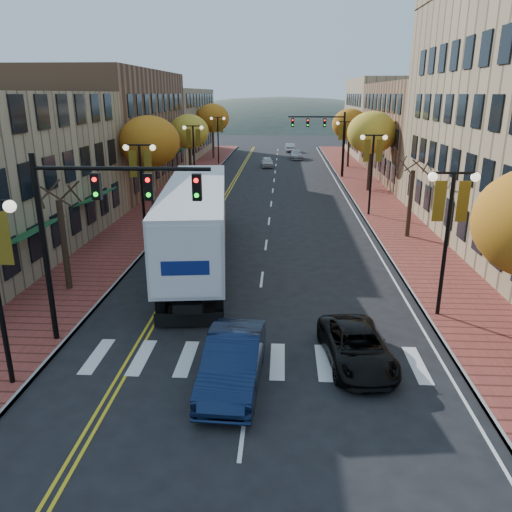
# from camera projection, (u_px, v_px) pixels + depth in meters

# --- Properties ---
(ground) EXTENTS (200.00, 200.00, 0.00)m
(ground) POSITION_uv_depth(u_px,v_px,m) (248.00, 393.00, 15.51)
(ground) COLOR black
(ground) RESTS_ON ground
(sidewalk_left) EXTENTS (4.00, 85.00, 0.15)m
(sidewalk_left) POSITION_uv_depth(u_px,v_px,m) (177.00, 192.00, 46.80)
(sidewalk_left) COLOR brown
(sidewalk_left) RESTS_ON ground
(sidewalk_right) EXTENTS (4.00, 85.00, 0.15)m
(sidewalk_right) POSITION_uv_depth(u_px,v_px,m) (370.00, 194.00, 45.86)
(sidewalk_right) COLOR brown
(sidewalk_right) RESTS_ON ground
(building_left_mid) EXTENTS (12.00, 24.00, 11.00)m
(building_left_mid) POSITION_uv_depth(u_px,v_px,m) (101.00, 130.00, 48.86)
(building_left_mid) COLOR brown
(building_left_mid) RESTS_ON ground
(building_left_far) EXTENTS (12.00, 26.00, 9.50)m
(building_left_far) POSITION_uv_depth(u_px,v_px,m) (161.00, 123.00, 72.82)
(building_left_far) COLOR #9E8966
(building_left_far) RESTS_ON ground
(building_right_mid) EXTENTS (15.00, 24.00, 10.00)m
(building_right_mid) POSITION_uv_depth(u_px,v_px,m) (449.00, 132.00, 52.85)
(building_right_mid) COLOR brown
(building_right_mid) RESTS_ON ground
(building_right_far) EXTENTS (15.00, 20.00, 11.00)m
(building_right_far) POSITION_uv_depth(u_px,v_px,m) (403.00, 117.00, 73.58)
(building_right_far) COLOR #9E8966
(building_right_far) RESTS_ON ground
(tree_left_a) EXTENTS (0.28, 0.28, 4.20)m
(tree_left_a) POSITION_uv_depth(u_px,v_px,m) (64.00, 245.00, 22.87)
(tree_left_a) COLOR #382619
(tree_left_a) RESTS_ON sidewalk_left
(tree_left_b) EXTENTS (4.48, 4.48, 7.21)m
(tree_left_b) POSITION_uv_depth(u_px,v_px,m) (150.00, 142.00, 37.07)
(tree_left_b) COLOR #382619
(tree_left_b) RESTS_ON sidewalk_left
(tree_left_c) EXTENTS (4.16, 4.16, 6.69)m
(tree_left_c) POSITION_uv_depth(u_px,v_px,m) (189.00, 132.00, 52.37)
(tree_left_c) COLOR #382619
(tree_left_c) RESTS_ON sidewalk_left
(tree_left_d) EXTENTS (4.61, 4.61, 7.42)m
(tree_left_d) POSITION_uv_depth(u_px,v_px,m) (213.00, 118.00, 69.29)
(tree_left_d) COLOR #382619
(tree_left_d) RESTS_ON sidewalk_left
(tree_right_b) EXTENTS (0.28, 0.28, 4.20)m
(tree_right_b) POSITION_uv_depth(u_px,v_px,m) (410.00, 204.00, 31.42)
(tree_right_b) COLOR #382619
(tree_right_b) RESTS_ON sidewalk_right
(tree_right_c) EXTENTS (4.48, 4.48, 7.21)m
(tree_right_c) POSITION_uv_depth(u_px,v_px,m) (372.00, 133.00, 45.62)
(tree_right_c) COLOR #382619
(tree_right_c) RESTS_ON sidewalk_right
(tree_right_d) EXTENTS (4.35, 4.35, 7.00)m
(tree_right_d) POSITION_uv_depth(u_px,v_px,m) (350.00, 124.00, 60.85)
(tree_right_d) COLOR #382619
(tree_right_d) RESTS_ON sidewalk_right
(lamp_left_b) EXTENTS (1.96, 0.36, 6.05)m
(lamp_left_b) POSITION_uv_depth(u_px,v_px,m) (141.00, 174.00, 29.75)
(lamp_left_b) COLOR black
(lamp_left_b) RESTS_ON ground
(lamp_left_c) EXTENTS (1.96, 0.36, 6.05)m
(lamp_left_c) POSITION_uv_depth(u_px,v_px,m) (194.00, 145.00, 46.84)
(lamp_left_c) COLOR black
(lamp_left_c) RESTS_ON ground
(lamp_left_d) EXTENTS (1.96, 0.36, 6.05)m
(lamp_left_d) POSITION_uv_depth(u_px,v_px,m) (218.00, 131.00, 63.92)
(lamp_left_d) COLOR black
(lamp_left_d) RESTS_ON ground
(lamp_right_a) EXTENTS (1.96, 0.36, 6.05)m
(lamp_right_a) POSITION_uv_depth(u_px,v_px,m) (449.00, 217.00, 19.48)
(lamp_right_a) COLOR black
(lamp_right_a) RESTS_ON ground
(lamp_right_b) EXTENTS (1.96, 0.36, 6.05)m
(lamp_right_b) POSITION_uv_depth(u_px,v_px,m) (372.00, 159.00, 36.56)
(lamp_right_b) COLOR black
(lamp_right_b) RESTS_ON ground
(lamp_right_c) EXTENTS (1.96, 0.36, 6.05)m
(lamp_right_c) POSITION_uv_depth(u_px,v_px,m) (345.00, 138.00, 53.65)
(lamp_right_c) COLOR black
(lamp_right_c) RESTS_ON ground
(traffic_mast_near) EXTENTS (6.10, 0.35, 7.00)m
(traffic_mast_near) POSITION_uv_depth(u_px,v_px,m) (94.00, 214.00, 17.11)
(traffic_mast_near) COLOR black
(traffic_mast_near) RESTS_ON ground
(traffic_mast_far) EXTENTS (6.10, 0.34, 7.00)m
(traffic_mast_far) POSITION_uv_depth(u_px,v_px,m) (326.00, 132.00, 53.55)
(traffic_mast_far) COLOR black
(traffic_mast_far) RESTS_ON ground
(semi_truck) EXTENTS (4.90, 18.20, 4.50)m
(semi_truck) POSITION_uv_depth(u_px,v_px,m) (198.00, 215.00, 26.92)
(semi_truck) COLOR black
(semi_truck) RESTS_ON ground
(navy_sedan) EXTENTS (1.91, 4.98, 1.62)m
(navy_sedan) POSITION_uv_depth(u_px,v_px,m) (233.00, 361.00, 15.77)
(navy_sedan) COLOR #0D1935
(navy_sedan) RESTS_ON ground
(black_suv) EXTENTS (2.58, 4.71, 1.25)m
(black_suv) POSITION_uv_depth(u_px,v_px,m) (357.00, 347.00, 17.06)
(black_suv) COLOR black
(black_suv) RESTS_ON ground
(car_far_white) EXTENTS (1.83, 3.85, 1.27)m
(car_far_white) POSITION_uv_depth(u_px,v_px,m) (267.00, 162.00, 62.99)
(car_far_white) COLOR silver
(car_far_white) RESTS_ON ground
(car_far_silver) EXTENTS (1.80, 4.41, 1.28)m
(car_far_silver) POSITION_uv_depth(u_px,v_px,m) (296.00, 155.00, 70.54)
(car_far_silver) COLOR #929399
(car_far_silver) RESTS_ON ground
(car_far_oncoming) EXTENTS (1.55, 4.07, 1.32)m
(car_far_oncoming) POSITION_uv_depth(u_px,v_px,m) (290.00, 147.00, 79.66)
(car_far_oncoming) COLOR #B2B2BB
(car_far_oncoming) RESTS_ON ground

